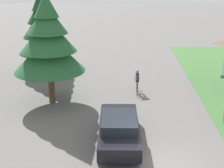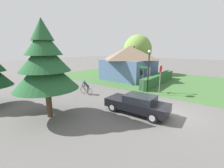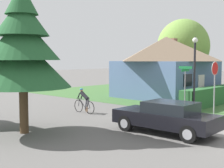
{
  "view_description": "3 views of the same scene",
  "coord_description": "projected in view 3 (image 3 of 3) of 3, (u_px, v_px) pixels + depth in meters",
  "views": [
    {
      "loc": [
        -1.12,
        -10.78,
        7.42
      ],
      "look_at": [
        -1.89,
        5.51,
        1.58
      ],
      "focal_mm": 50.0,
      "sensor_mm": 36.0,
      "label": 1
    },
    {
      "loc": [
        -10.64,
        -2.81,
        4.56
      ],
      "look_at": [
        -0.94,
        4.58,
        1.72
      ],
      "focal_mm": 24.0,
      "sensor_mm": 36.0,
      "label": 2
    },
    {
      "loc": [
        -12.72,
        -5.43,
        3.21
      ],
      "look_at": [
        -1.58,
        4.97,
        1.99
      ],
      "focal_mm": 50.0,
      "sensor_mm": 36.0,
      "label": 3
    }
  ],
  "objects": [
    {
      "name": "ground_plane",
      "position": [
        223.0,
        135.0,
        13.22
      ],
      "size": [
        140.0,
        140.0,
        0.0
      ],
      "primitive_type": "plane",
      "color": "#5B5956"
    },
    {
      "name": "cyclist",
      "position": [
        84.0,
        101.0,
        18.56
      ],
      "size": [
        0.44,
        1.79,
        1.48
      ],
      "rotation": [
        0.0,
        0.0,
        1.55
      ],
      "color": "black",
      "rests_on": "ground"
    },
    {
      "name": "cottage_house",
      "position": [
        166.0,
        66.0,
        26.41
      ],
      "size": [
        7.77,
        7.4,
        5.1
      ],
      "rotation": [
        0.0,
        0.0,
        -0.03
      ],
      "color": "slate",
      "rests_on": "ground"
    },
    {
      "name": "deciduous_tree_right",
      "position": [
        183.0,
        46.0,
        31.11
      ],
      "size": [
        5.18,
        5.18,
        7.19
      ],
      "color": "#4C3823",
      "rests_on": "ground"
    },
    {
      "name": "hedge_row",
      "position": [
        219.0,
        95.0,
        22.53
      ],
      "size": [
        9.57,
        0.9,
        1.28
      ],
      "primitive_type": "cube",
      "color": "#285B2D",
      "rests_on": "ground"
    },
    {
      "name": "stop_sign",
      "position": [
        215.0,
        77.0,
        17.52
      ],
      "size": [
        0.78,
        0.07,
        3.07
      ],
      "rotation": [
        0.0,
        0.0,
        3.13
      ],
      "color": "gray",
      "rests_on": "ground"
    },
    {
      "name": "conifer_tall_near",
      "position": [
        22.0,
        47.0,
        13.28
      ],
      "size": [
        4.12,
        4.12,
        6.45
      ],
      "color": "#4C3823",
      "rests_on": "ground"
    },
    {
      "name": "sedan_left_lane",
      "position": [
        166.0,
        117.0,
        13.45
      ],
      "size": [
        1.98,
        4.59,
        1.39
      ],
      "rotation": [
        0.0,
        0.0,
        1.61
      ],
      "color": "black",
      "rests_on": "ground"
    },
    {
      "name": "street_lamp",
      "position": [
        195.0,
        65.0,
        18.62
      ],
      "size": [
        0.32,
        0.32,
        4.55
      ],
      "color": "black",
      "rests_on": "ground"
    },
    {
      "name": "street_name_sign",
      "position": [
        185.0,
        80.0,
        18.83
      ],
      "size": [
        0.9,
        0.9,
        2.78
      ],
      "color": "gray",
      "rests_on": "ground"
    }
  ]
}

